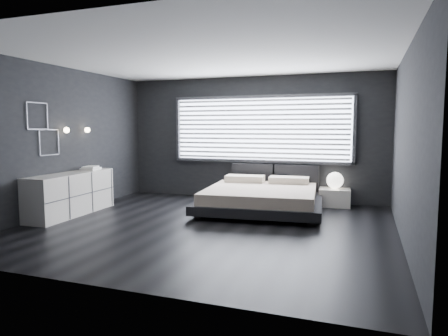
% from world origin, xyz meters
% --- Properties ---
extents(room, '(6.04, 6.00, 2.80)m').
position_xyz_m(room, '(0.00, 0.00, 1.40)').
color(room, black).
rests_on(room, ground).
extents(window, '(4.14, 0.09, 1.52)m').
position_xyz_m(window, '(0.20, 2.70, 1.61)').
color(window, white).
rests_on(window, ground).
extents(headboard, '(1.96, 0.16, 0.52)m').
position_xyz_m(headboard, '(0.56, 2.64, 0.57)').
color(headboard, black).
rests_on(headboard, ground).
extents(sconce_near, '(0.18, 0.11, 0.11)m').
position_xyz_m(sconce_near, '(-2.88, 0.05, 1.60)').
color(sconce_near, silver).
rests_on(sconce_near, ground).
extents(sconce_far, '(0.18, 0.11, 0.11)m').
position_xyz_m(sconce_far, '(-2.88, 0.65, 1.60)').
color(sconce_far, silver).
rests_on(sconce_far, ground).
extents(wall_art_upper, '(0.01, 0.48, 0.48)m').
position_xyz_m(wall_art_upper, '(-2.98, -0.55, 1.85)').
color(wall_art_upper, '#47474C').
rests_on(wall_art_upper, ground).
extents(wall_art_lower, '(0.01, 0.48, 0.48)m').
position_xyz_m(wall_art_lower, '(-2.98, -0.30, 1.38)').
color(wall_art_lower, '#47474C').
rests_on(wall_art_lower, ground).
extents(bed, '(2.54, 2.45, 0.60)m').
position_xyz_m(bed, '(0.55, 1.49, 0.28)').
color(bed, black).
rests_on(bed, ground).
extents(nightstand, '(0.67, 0.57, 0.37)m').
position_xyz_m(nightstand, '(1.89, 2.50, 0.18)').
color(nightstand, silver).
rests_on(nightstand, ground).
extents(orb_lamp, '(0.35, 0.35, 0.35)m').
position_xyz_m(orb_lamp, '(1.88, 2.53, 0.54)').
color(orb_lamp, white).
rests_on(orb_lamp, nightstand).
extents(dresser, '(0.63, 2.01, 0.80)m').
position_xyz_m(dresser, '(-2.78, -0.02, 0.40)').
color(dresser, silver).
rests_on(dresser, ground).
extents(book_stack, '(0.34, 0.41, 0.08)m').
position_xyz_m(book_stack, '(-2.75, 0.54, 0.83)').
color(book_stack, white).
rests_on(book_stack, dresser).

